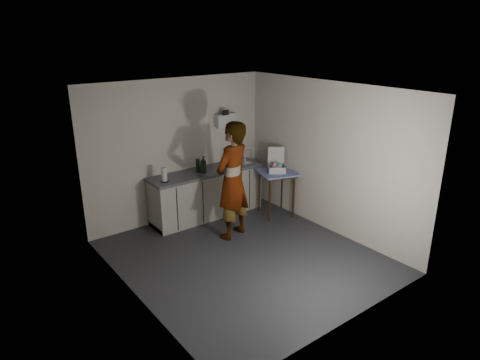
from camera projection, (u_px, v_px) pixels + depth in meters
ground at (245, 257)px, 6.72m from camera, size 4.00×4.00×0.00m
wall_back at (178, 150)px, 7.79m from camera, size 3.60×0.02×2.60m
wall_right at (328, 158)px, 7.31m from camera, size 0.02×4.00×2.60m
wall_left at (131, 208)px, 5.27m from camera, size 0.02×4.00×2.60m
ceiling at (246, 90)px, 5.86m from camera, size 3.60×4.00×0.01m
kitchen_counter at (207, 195)px, 8.09m from camera, size 2.24×0.62×0.91m
wall_shelf at (225, 120)px, 8.16m from camera, size 0.42×0.18×0.37m
side_table at (277, 177)px, 8.05m from camera, size 0.83×0.83×0.86m
standing_man at (232, 181)px, 7.09m from camera, size 0.85×0.68×2.01m
soap_bottle at (203, 164)px, 7.77m from camera, size 0.17×0.17×0.31m
soda_can at (202, 168)px, 7.89m from camera, size 0.06×0.06×0.11m
dark_bottle at (198, 166)px, 7.79m from camera, size 0.07×0.07×0.25m
paper_towel at (164, 175)px, 7.30m from camera, size 0.14×0.14×0.25m
dish_rack at (239, 161)px, 8.28m from camera, size 0.42×0.32×0.30m
bakery_box at (277, 166)px, 8.00m from camera, size 0.44×0.44×0.44m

